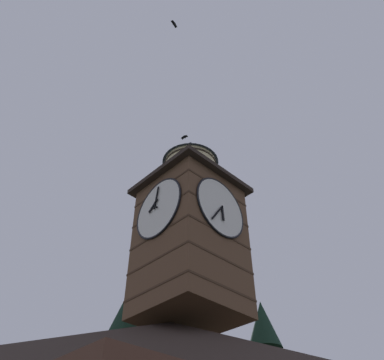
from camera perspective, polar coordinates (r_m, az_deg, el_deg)
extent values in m
cube|color=brown|center=(18.95, -0.28, -9.94)|extent=(4.03, 4.03, 6.80)
cube|color=#432E20|center=(17.78, -0.30, -17.13)|extent=(4.07, 4.07, 0.10)
cube|color=#432E20|center=(18.32, -0.29, -13.47)|extent=(4.07, 4.07, 0.10)
cube|color=#432E20|center=(18.93, -0.28, -10.03)|extent=(4.07, 4.07, 0.10)
cube|color=#432E20|center=(19.61, -0.27, -6.81)|extent=(4.07, 4.07, 0.10)
cube|color=#432E20|center=(20.35, -0.25, -3.82)|extent=(4.07, 4.07, 0.10)
cylinder|color=white|center=(18.52, 4.12, -3.97)|extent=(3.05, 0.10, 3.05)
torus|color=black|center=(18.51, 4.18, -3.94)|extent=(3.15, 0.10, 3.15)
cube|color=black|center=(18.26, 4.45, -4.82)|extent=(0.16, 0.04, 0.77)
cube|color=black|center=(17.95, 3.65, -4.69)|extent=(0.78, 0.04, 1.07)
sphere|color=black|center=(18.46, 4.37, -3.82)|extent=(0.10, 0.10, 0.10)
cylinder|color=white|center=(18.58, -4.84, -4.07)|extent=(0.10, 3.05, 3.05)
torus|color=black|center=(18.57, -4.90, -4.04)|extent=(0.10, 3.15, 3.15)
cube|color=black|center=(18.87, -5.60, -3.72)|extent=(0.04, 0.66, 0.58)
cube|color=black|center=(18.97, -5.15, -2.57)|extent=(0.04, 0.27, 1.25)
sphere|color=black|center=(18.53, -5.10, -3.93)|extent=(0.10, 0.10, 0.10)
cube|color=#2D231E|center=(20.96, -0.25, -1.61)|extent=(4.73, 4.73, 0.25)
cylinder|color=beige|center=(21.65, -0.24, 0.60)|extent=(2.86, 2.86, 1.90)
cylinder|color=#2D2319|center=(21.19, -0.24, -0.85)|extent=(2.92, 2.92, 0.10)
cylinder|color=#2D2319|center=(21.50, -0.24, 0.13)|extent=(2.92, 2.92, 0.10)
cylinder|color=#2D2319|center=(21.81, -0.24, 1.07)|extent=(2.92, 2.92, 0.10)
cylinder|color=#2D2319|center=(22.13, -0.23, 1.99)|extent=(2.92, 2.92, 0.10)
cone|color=#2D3847|center=(22.80, -0.23, 3.81)|extent=(3.16, 3.16, 1.48)
sphere|color=#384251|center=(23.40, -0.22, 5.28)|extent=(0.16, 0.16, 0.16)
cone|color=black|center=(22.34, -7.43, -24.33)|extent=(5.56, 5.56, 4.88)
cone|color=black|center=(23.58, -6.66, -15.91)|extent=(3.87, 3.87, 5.22)
cone|color=black|center=(25.16, -6.08, -8.91)|extent=(2.19, 2.19, 5.10)
cone|color=#1D391D|center=(24.97, 10.70, -23.91)|extent=(3.14, 3.14, 2.72)
cone|color=#173022|center=(25.57, 10.15, -19.76)|extent=(2.01, 2.01, 2.84)
ellipsoid|color=black|center=(23.44, -2.60, 21.55)|extent=(0.15, 0.21, 0.11)
cube|color=black|center=(23.40, -2.77, 21.76)|extent=(0.26, 0.19, 0.09)
cube|color=black|center=(23.49, -2.43, 21.33)|extent=(0.26, 0.19, 0.09)
ellipsoid|color=black|center=(29.85, -1.09, 6.21)|extent=(0.31, 0.21, 0.16)
cube|color=black|center=(29.91, -1.30, 6.11)|extent=(0.25, 0.30, 0.13)
cube|color=black|center=(29.80, -0.87, 6.32)|extent=(0.25, 0.30, 0.13)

